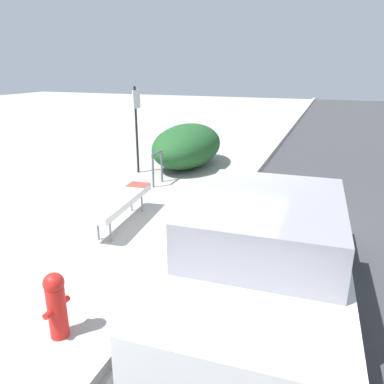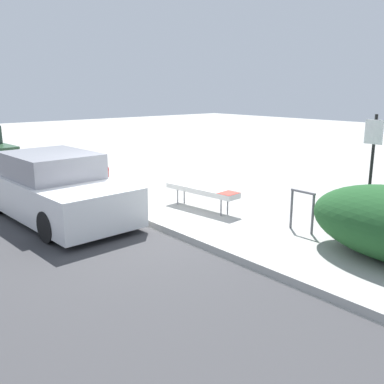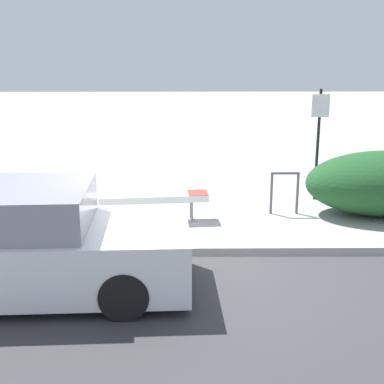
{
  "view_description": "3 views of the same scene",
  "coord_description": "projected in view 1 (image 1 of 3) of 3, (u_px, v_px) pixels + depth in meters",
  "views": [
    {
      "loc": [
        -5.71,
        -1.86,
        2.79
      ],
      "look_at": [
        0.29,
        0.4,
        0.63
      ],
      "focal_mm": 35.0,
      "sensor_mm": 36.0,
      "label": 1
    },
    {
      "loc": [
        7.07,
        -4.85,
        2.76
      ],
      "look_at": [
        0.25,
        0.93,
        0.6
      ],
      "focal_mm": 40.0,
      "sensor_mm": 36.0,
      "label": 2
    },
    {
      "loc": [
        0.41,
        -7.77,
        3.15
      ],
      "look_at": [
        0.5,
        0.76,
        0.8
      ],
      "focal_mm": 50.0,
      "sensor_mm": 36.0,
      "label": 3
    }
  ],
  "objects": [
    {
      "name": "fire_hydrant",
      "position": [
        56.0,
        303.0,
        3.95
      ],
      "size": [
        0.36,
        0.22,
        0.77
      ],
      "color": "red",
      "rests_on": "ground_plane"
    },
    {
      "name": "sign_post",
      "position": [
        137.0,
        122.0,
        9.91
      ],
      "size": [
        0.36,
        0.08,
        2.3
      ],
      "color": "black",
      "rests_on": "ground_plane"
    },
    {
      "name": "curb",
      "position": [
        208.0,
        230.0,
        6.55
      ],
      "size": [
        60.0,
        0.2,
        0.13
      ],
      "color": "#A8A8A3",
      "rests_on": "ground_plane"
    },
    {
      "name": "parked_car_near",
      "position": [
        266.0,
        256.0,
        4.43
      ],
      "size": [
        4.28,
        1.94,
        1.43
      ],
      "rotation": [
        0.0,
        0.0,
        0.04
      ],
      "color": "black",
      "rests_on": "ground_plane"
    },
    {
      "name": "bench",
      "position": [
        121.0,
        201.0,
        6.81
      ],
      "size": [
        2.01,
        0.61,
        0.53
      ],
      "rotation": [
        0.0,
        0.0,
        0.1
      ],
      "color": "gray",
      "rests_on": "ground_plane"
    },
    {
      "name": "shrub_hedge",
      "position": [
        187.0,
        146.0,
        10.78
      ],
      "size": [
        3.04,
        1.74,
        1.22
      ],
      "color": "#1E4C23",
      "rests_on": "ground_plane"
    },
    {
      "name": "bike_rack",
      "position": [
        157.0,
        165.0,
        9.13
      ],
      "size": [
        0.55,
        0.05,
        0.83
      ],
      "rotation": [
        0.0,
        0.0,
        0.01
      ],
      "color": "#515156",
      "rests_on": "ground_plane"
    },
    {
      "name": "ground_plane",
      "position": [
        208.0,
        233.0,
        6.58
      ],
      "size": [
        60.0,
        60.0,
        0.0
      ],
      "primitive_type": "plane",
      "color": "#9E9E99"
    }
  ]
}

